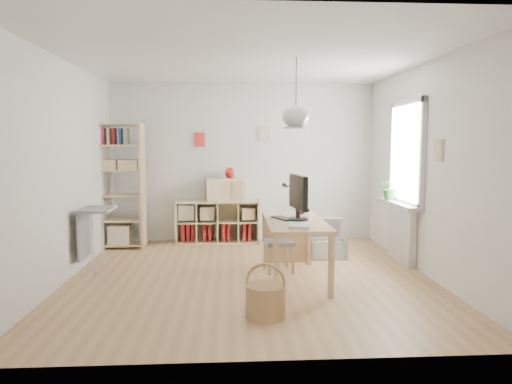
{
  "coord_description": "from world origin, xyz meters",
  "views": [
    {
      "loc": [
        -0.25,
        -5.62,
        1.68
      ],
      "look_at": [
        0.1,
        0.3,
        1.05
      ],
      "focal_mm": 32.0,
      "sensor_mm": 36.0,
      "label": 1
    }
  ],
  "objects": [
    {
      "name": "potted_plant",
      "position": [
        2.12,
        0.9,
        1.04
      ],
      "size": [
        0.33,
        0.29,
        0.35
      ],
      "primitive_type": "imported",
      "rotation": [
        0.0,
        0.0,
        0.07
      ],
      "color": "#286A27",
      "rests_on": "windowsill"
    },
    {
      "name": "red_vase",
      "position": [
        -0.24,
        2.04,
        1.19
      ],
      "size": [
        0.16,
        0.16,
        0.19
      ],
      "primitive_type": "ellipsoid",
      "color": "maroon",
      "rests_on": "drawer_chest"
    },
    {
      "name": "desk",
      "position": [
        0.55,
        -0.15,
        0.66
      ],
      "size": [
        0.7,
        1.5,
        0.75
      ],
      "color": "#DDB37F",
      "rests_on": "ground"
    },
    {
      "name": "side_table",
      "position": [
        -2.04,
        0.35,
        0.67
      ],
      "size": [
        0.4,
        0.55,
        0.85
      ],
      "color": "gray",
      "rests_on": "ground"
    },
    {
      "name": "storage_chest",
      "position": [
        1.2,
        0.98,
        0.18
      ],
      "size": [
        0.54,
        0.61,
        0.55
      ],
      "rotation": [
        0.0,
        0.0,
        -0.04
      ],
      "color": "beige",
      "rests_on": "ground"
    },
    {
      "name": "window_unit",
      "position": [
        2.23,
        0.6,
        1.55
      ],
      "size": [
        0.07,
        1.16,
        1.46
      ],
      "color": "white",
      "rests_on": "ground"
    },
    {
      "name": "yarn_ball",
      "position": [
        0.7,
        0.29,
        0.81
      ],
      "size": [
        0.13,
        0.13,
        0.13
      ],
      "primitive_type": "sphere",
      "color": "#520B16",
      "rests_on": "desk"
    },
    {
      "name": "chair",
      "position": [
        0.39,
        0.29,
        0.42
      ],
      "size": [
        0.41,
        0.41,
        0.74
      ],
      "rotation": [
        0.0,
        0.0,
        0.13
      ],
      "color": "gray",
      "rests_on": "ground"
    },
    {
      "name": "ground",
      "position": [
        0.0,
        0.0,
        0.0
      ],
      "size": [
        4.5,
        4.5,
        0.0
      ],
      "primitive_type": "plane",
      "color": "tan",
      "rests_on": "ground"
    },
    {
      "name": "room_shell",
      "position": [
        0.55,
        -0.15,
        2.0
      ],
      "size": [
        4.5,
        4.5,
        4.5
      ],
      "color": "white",
      "rests_on": "ground"
    },
    {
      "name": "wicker_basket",
      "position": [
        0.1,
        -1.35,
        0.17
      ],
      "size": [
        0.39,
        0.39,
        0.54
      ],
      "rotation": [
        0.0,
        0.0,
        -0.23
      ],
      "color": "#936642",
      "rests_on": "ground"
    },
    {
      "name": "drawer_chest",
      "position": [
        -0.32,
        2.04,
        0.91
      ],
      "size": [
        0.69,
        0.41,
        0.37
      ],
      "primitive_type": "cube",
      "rotation": [
        0.0,
        0.0,
        0.18
      ],
      "color": "beige",
      "rests_on": "cube_shelf"
    },
    {
      "name": "radiator",
      "position": [
        2.19,
        0.6,
        0.4
      ],
      "size": [
        0.1,
        0.8,
        0.8
      ],
      "primitive_type": "cube",
      "color": "silver",
      "rests_on": "ground"
    },
    {
      "name": "task_lamp",
      "position": [
        0.63,
        0.47,
        1.04
      ],
      "size": [
        0.39,
        0.15,
        0.42
      ],
      "color": "black",
      "rests_on": "desk"
    },
    {
      "name": "cube_shelf",
      "position": [
        -0.47,
        2.08,
        0.3
      ],
      "size": [
        1.4,
        0.38,
        0.72
      ],
      "color": "beige",
      "rests_on": "ground"
    },
    {
      "name": "monitor",
      "position": [
        0.59,
        -0.14,
        1.06
      ],
      "size": [
        0.25,
        0.63,
        0.55
      ],
      "rotation": [
        0.0,
        0.0,
        0.13
      ],
      "color": "black",
      "rests_on": "desk"
    },
    {
      "name": "windowsill",
      "position": [
        2.14,
        0.6,
        0.83
      ],
      "size": [
        0.22,
        1.2,
        0.06
      ],
      "primitive_type": "cube",
      "color": "silver",
      "rests_on": "radiator"
    },
    {
      "name": "tall_bookshelf",
      "position": [
        -2.04,
        1.8,
        1.09
      ],
      "size": [
        0.8,
        0.38,
        2.0
      ],
      "color": "#DDB37F",
      "rests_on": "ground"
    },
    {
      "name": "paper_tray",
      "position": [
        0.53,
        -0.63,
        0.76
      ],
      "size": [
        0.29,
        0.34,
        0.03
      ],
      "primitive_type": "cube",
      "rotation": [
        0.0,
        0.0,
        -0.22
      ],
      "color": "silver",
      "rests_on": "desk"
    },
    {
      "name": "keyboard",
      "position": [
        0.41,
        -0.07,
        0.76
      ],
      "size": [
        0.27,
        0.37,
        0.02
      ],
      "primitive_type": "cube",
      "rotation": [
        0.0,
        0.0,
        0.44
      ],
      "color": "black",
      "rests_on": "desk"
    }
  ]
}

